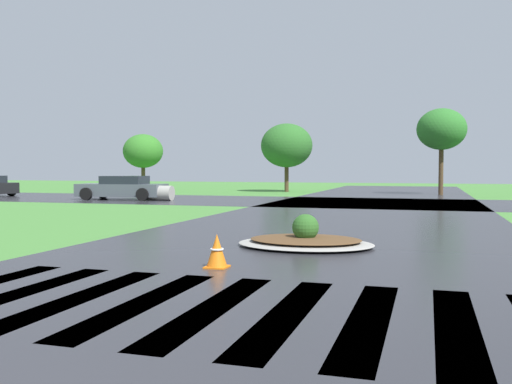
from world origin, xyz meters
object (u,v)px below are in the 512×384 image
(car_dark_suv, at_px, (122,188))
(traffic_cone, at_px, (217,252))
(median_island, at_px, (305,240))
(drainage_pipe_stack, at_px, (160,193))

(car_dark_suv, height_order, traffic_cone, car_dark_suv)
(car_dark_suv, distance_m, traffic_cone, 20.98)
(car_dark_suv, relative_size, traffic_cone, 8.28)
(median_island, distance_m, drainage_pipe_stack, 17.67)
(drainage_pipe_stack, distance_m, traffic_cone, 19.63)
(median_island, relative_size, car_dark_suv, 0.62)
(drainage_pipe_stack, bearing_deg, median_island, -53.43)
(car_dark_suv, height_order, drainage_pipe_stack, car_dark_suv)
(car_dark_suv, distance_m, drainage_pipe_stack, 2.24)
(traffic_cone, bearing_deg, median_island, 73.40)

